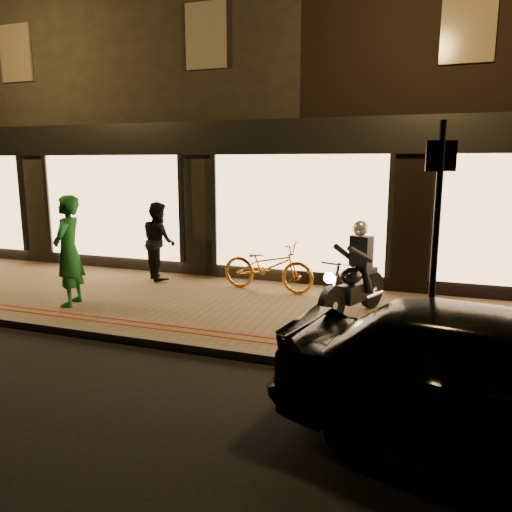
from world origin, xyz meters
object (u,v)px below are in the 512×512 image
Objects in this scene: sign_post at (436,236)px; person_green at (68,251)px; motorcycle at (355,279)px; parked_car at (505,382)px; bicycle_gold at (268,266)px.

person_green is (-6.08, 0.83, -0.69)m from sign_post.
person_green is at bearing 172.21° from sign_post.
person_green is (-4.87, -1.09, 0.37)m from motorcycle.
motorcycle is 0.44× the size of parked_car.
sign_post is at bearing -129.25° from bicycle_gold.
parked_car is (3.73, -4.47, 0.09)m from bicycle_gold.
person_green reaches higher than parked_car.
motorcycle is at bearing 86.81° from person_green.
sign_post is 1.57× the size of bicycle_gold.
person_green reaches higher than bicycle_gold.
sign_post is 4.43m from bicycle_gold.
parked_car is (6.74, -2.34, -0.39)m from person_green.
bicycle_gold is at bearing 49.25° from parked_car.
bicycle_gold is 0.46× the size of parked_car.
person_green is at bearing 80.26° from parked_car.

